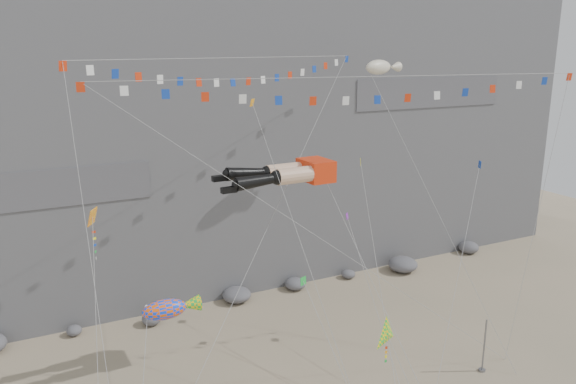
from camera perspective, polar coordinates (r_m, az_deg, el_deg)
The scene contains 15 objects.
cliff at distance 61.62m, azimuth -11.11°, elevation 16.56°, with size 80.00×28.00×50.00m, color slate.
talus_boulders at distance 52.08m, azimuth -5.23°, elevation -10.40°, with size 60.00×3.00×1.20m, color slate, non-canonical shape.
anchor_pole_right at distance 43.34m, azimuth 19.31°, elevation -14.52°, with size 0.12×0.12×4.02m, color slate.
legs_kite at distance 37.25m, azimuth -0.10°, elevation 1.88°, with size 8.65×15.34×20.02m.
flag_banner_upper at distance 40.61m, azimuth -4.88°, elevation 13.40°, with size 24.45×20.04×28.79m.
flag_banner_lower at distance 36.54m, azimuth 7.60°, elevation 11.49°, with size 33.45×6.39×23.57m.
harlequin_kite at distance 32.09m, azimuth -19.25°, elevation -2.48°, with size 2.59×7.59×15.08m.
fish_windsock at distance 30.75m, azimuth -12.45°, elevation -11.62°, with size 5.05×5.38×10.66m.
delta_kite at distance 35.66m, azimuth 10.05°, elevation -14.09°, with size 2.37×6.39×7.86m.
blimp_windsock at distance 48.79m, azimuth 9.20°, elevation 12.35°, with size 4.24×16.82×25.99m.
small_kite_a at distance 36.80m, azimuth -3.40°, elevation 8.33°, with size 2.70×12.70×22.51m.
small_kite_b at distance 41.77m, azimuth 6.15°, elevation -2.85°, with size 2.64×11.80×15.30m.
small_kite_c at distance 33.88m, azimuth 1.69°, elevation -9.31°, with size 1.54×8.77×12.08m.
small_kite_d at distance 44.60m, azimuth 7.43°, elevation 2.69°, with size 7.04×15.59×21.15m.
small_kite_e at distance 43.57m, azimuth 18.83°, elevation 2.31°, with size 10.96×8.39×19.03m.
Camera 1 is at (-16.91, -27.20, 22.35)m, focal length 35.00 mm.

